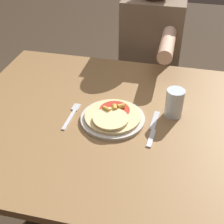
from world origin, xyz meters
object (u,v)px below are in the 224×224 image
dining_table (113,136)px  person_diner (151,54)px  knife (153,129)px  pizza (112,116)px  fork (72,114)px  plate (112,119)px  drinking_glass (174,103)px

dining_table → person_diner: bearing=84.9°
dining_table → knife: (0.16, -0.03, 0.10)m
pizza → fork: bearing=179.6°
pizza → plate: bearing=89.7°
drinking_glass → person_diner: size_ratio=0.10×
plate → dining_table: bearing=76.9°
knife → drinking_glass: size_ratio=1.87×
person_diner → dining_table: bearing=-95.1°
pizza → person_diner: (0.07, 0.73, -0.07)m
drinking_glass → plate: bearing=-159.2°
dining_table → knife: size_ratio=5.70×
drinking_glass → dining_table: bearing=-161.7°
plate → fork: (-0.17, -0.00, -0.00)m
dining_table → pizza: size_ratio=5.65×
pizza → fork: (-0.17, 0.00, -0.02)m
plate → person_diner: (0.07, 0.73, -0.06)m
knife → pizza: bearing=174.4°
dining_table → fork: bearing=-174.6°
plate → fork: bearing=-178.8°
dining_table → fork: (-0.17, -0.02, 0.10)m
pizza → drinking_glass: size_ratio=1.89×
knife → dining_table: bearing=168.4°
person_diner → drinking_glass: bearing=-75.2°
plate → drinking_glass: 0.26m
knife → plate: bearing=172.8°
knife → fork: bearing=177.0°
dining_table → knife: knife is taller
dining_table → fork: fork is taller
drinking_glass → person_diner: bearing=104.8°
fork → knife: bearing=-3.0°
pizza → fork: 0.17m
plate → knife: (0.17, -0.02, -0.00)m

